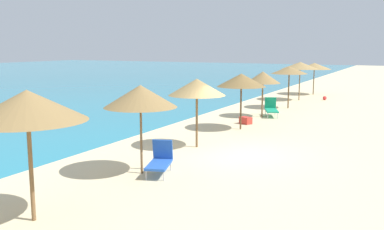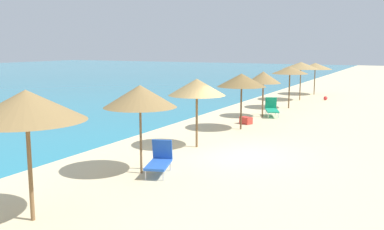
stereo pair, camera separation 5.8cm
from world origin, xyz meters
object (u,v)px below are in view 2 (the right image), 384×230
Objects in this scene: beach_umbrella_4 at (140,96)px; beach_ball at (325,98)px; beach_umbrella_6 at (242,80)px; cooler_box at (246,120)px; beach_umbrella_3 at (26,106)px; beach_umbrella_7 at (263,77)px; beach_umbrella_5 at (197,87)px; beach_umbrella_9 at (301,66)px; lounge_chair_3 at (272,108)px; beach_umbrella_10 at (315,66)px; lounge_chair_4 at (160,160)px; beach_umbrella_8 at (290,70)px.

beach_ball is (21.48, -1.59, -2.25)m from beach_umbrella_4.
beach_ball is (13.34, -1.44, -2.17)m from beach_umbrella_6.
beach_ball is 0.50× the size of cooler_box.
beach_umbrella_7 is at bearing -0.12° from beach_umbrella_3.
beach_umbrella_4 is 1.03× the size of beach_umbrella_5.
beach_umbrella_5 is at bearing 0.89° from beach_umbrella_4.
beach_umbrella_9 is (24.72, -0.06, -0.11)m from beach_umbrella_3.
lounge_chair_3 reaches higher than cooler_box.
beach_umbrella_4 is 1.02× the size of beach_umbrella_10.
lounge_chair_4 is at bearing -171.00° from beach_umbrella_5.
beach_umbrella_5 is at bearing 179.63° from beach_umbrella_10.
beach_ball is at bearing -60.29° from beach_umbrella_9.
beach_umbrella_8 reaches higher than beach_umbrella_7.
beach_umbrella_5 reaches higher than lounge_chair_3.
beach_umbrella_3 is at bearing 179.88° from beach_umbrella_7.
beach_ball is at bearing -6.18° from beach_umbrella_6.
beach_umbrella_7 is at bearing 3.37° from beach_umbrella_6.
lounge_chair_4 reaches higher than beach_ball.
lounge_chair_3 is (16.72, -0.41, -2.17)m from beach_umbrella_3.
beach_umbrella_3 is 1.12× the size of beach_umbrella_8.
beach_umbrella_10 is (28.99, -0.20, -0.32)m from beach_umbrella_3.
beach_umbrella_8 is at bearing -1.21° from beach_umbrella_6.
beach_umbrella_3 reaches higher than beach_umbrella_8.
cooler_box is (-15.23, 0.21, -2.11)m from beach_umbrella_10.
beach_ball is at bearing -121.27° from lounge_chair_3.
beach_umbrella_3 reaches higher than beach_umbrella_9.
cooler_box is (-10.96, 0.07, -2.32)m from beach_umbrella_9.
beach_umbrella_4 is at bearing -179.20° from cooler_box.
beach_umbrella_9 is (8.46, -0.03, 0.31)m from beach_umbrella_7.
beach_umbrella_9 is 11.20m from cooler_box.
beach_umbrella_3 is at bearing 178.78° from beach_umbrella_8.
beach_umbrella_4 reaches higher than beach_ball.
beach_ball is (17.56, -1.65, -2.19)m from beach_umbrella_5.
beach_umbrella_9 is at bearing 178.17° from beach_umbrella_10.
beach_umbrella_5 is (8.09, -0.06, -0.27)m from beach_umbrella_3.
beach_umbrella_5 is 8.84m from lounge_chair_3.
beach_umbrella_3 is 16.87m from lounge_chair_3.
beach_ball is at bearing -155.60° from beach_umbrella_10.
beach_ball is at bearing -4.22° from beach_umbrella_4.
beach_umbrella_10 reaches higher than beach_umbrella_7.
beach_umbrella_6 reaches higher than lounge_chair_4.
beach_umbrella_5 is 1.00× the size of beach_umbrella_10.
lounge_chair_3 reaches higher than beach_ball.
beach_umbrella_4 is at bearing -179.83° from beach_umbrella_9.
beach_umbrella_5 is 1.01× the size of beach_umbrella_6.
beach_umbrella_8 is 1.58× the size of lounge_chair_3.
beach_umbrella_8 is (7.97, -0.17, 0.08)m from beach_umbrella_6.
lounge_chair_4 is at bearing -177.23° from beach_umbrella_6.
beach_umbrella_10 is 9.39× the size of beach_ball.
beach_umbrella_8 is at bearing -1.74° from beach_umbrella_5.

